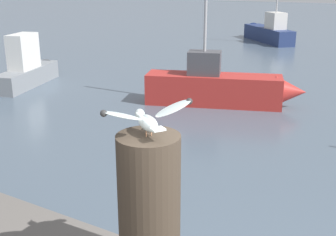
% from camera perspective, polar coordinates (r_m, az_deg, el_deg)
% --- Properties ---
extents(mooring_post, '(0.43, 0.43, 1.05)m').
position_cam_1_polar(mooring_post, '(3.04, -2.45, -11.61)').
color(mooring_post, '#382D23').
rests_on(mooring_post, harbor_quay).
extents(seagull, '(0.43, 0.58, 0.22)m').
position_cam_1_polar(seagull, '(2.79, -2.66, -0.02)').
color(seagull, tan).
rests_on(seagull, mooring_post).
extents(boat_red, '(4.29, 2.27, 4.29)m').
position_cam_1_polar(boat_red, '(12.00, 7.21, 4.02)').
color(boat_red, '#B72D28').
rests_on(boat_red, ground_plane).
extents(boat_grey, '(1.69, 3.46, 1.67)m').
position_cam_1_polar(boat_grey, '(14.92, -17.60, 6.26)').
color(boat_grey, gray).
rests_on(boat_grey, ground_plane).
extents(boat_navy, '(4.05, 4.04, 4.45)m').
position_cam_1_polar(boat_navy, '(24.77, 12.69, 10.92)').
color(boat_navy, navy).
rests_on(boat_navy, ground_plane).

